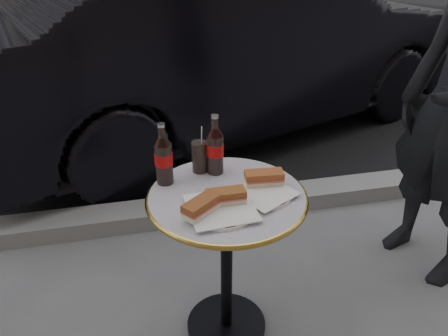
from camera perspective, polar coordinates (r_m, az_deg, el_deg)
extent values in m
plane|color=slate|center=(2.16, 0.30, -20.01)|extent=(80.00, 80.00, 0.00)
cube|color=black|center=(6.58, -9.59, 14.59)|extent=(40.00, 8.00, 0.00)
cube|color=gray|center=(2.79, -3.77, -5.43)|extent=(40.00, 0.20, 0.12)
cylinder|color=white|center=(1.57, -0.40, -5.45)|extent=(0.27, 0.27, 0.01)
cylinder|color=white|center=(1.67, 5.25, -3.40)|extent=(0.26, 0.26, 0.01)
cube|color=brown|center=(1.53, -2.95, -5.09)|extent=(0.16, 0.15, 0.05)
cube|color=brown|center=(1.59, 0.27, -3.80)|extent=(0.14, 0.07, 0.05)
cube|color=#9D4F28|center=(1.71, 5.25, -1.37)|extent=(0.15, 0.08, 0.05)
cylinder|color=black|center=(1.80, -3.21, 1.48)|extent=(0.07, 0.07, 0.13)
imported|color=black|center=(3.86, 1.61, 15.88)|extent=(3.02, 4.76, 1.48)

